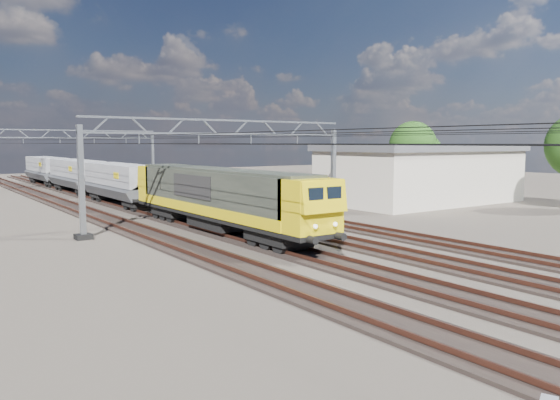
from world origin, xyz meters
TOP-DOWN VIEW (x-y plane):
  - ground at (0.00, 0.00)m, footprint 160.00×160.00m
  - track_outer_west at (-6.00, 0.00)m, footprint 2.60×140.00m
  - track_loco at (-2.00, 0.00)m, footprint 2.60×140.00m
  - track_inner_east at (2.00, 0.00)m, footprint 2.60×140.00m
  - track_outer_east at (6.00, 0.00)m, footprint 2.60×140.00m
  - catenary_gantry_mid at (0.00, 4.00)m, footprint 19.90×0.90m
  - catenary_gantry_far at (0.00, 40.00)m, footprint 19.90×0.90m
  - overhead_wires at (0.00, 8.00)m, footprint 12.03×140.00m
  - locomotive at (-2.00, 1.43)m, footprint 2.76×21.10m
  - hopper_wagon_lead at (-2.00, 19.13)m, footprint 3.38×13.00m
  - hopper_wagon_mid at (-2.00, 33.33)m, footprint 3.38×13.00m
  - hopper_wagon_third at (-2.00, 47.53)m, footprint 3.38×13.00m
  - industrial_shed at (22.00, 6.00)m, footprint 18.60×10.60m
  - tree_far at (30.32, 13.79)m, footprint 5.77×5.37m

SIDE VIEW (x-z plane):
  - ground at x=0.00m, z-range 0.00..0.00m
  - track_outer_west at x=-6.00m, z-range -0.08..0.22m
  - track_loco at x=-2.00m, z-range -0.08..0.22m
  - track_inner_east at x=2.00m, z-range -0.08..0.22m
  - track_outer_east at x=6.00m, z-range -0.08..0.22m
  - hopper_wagon_lead at x=-2.00m, z-range 0.60..3.86m
  - hopper_wagon_mid at x=-2.00m, z-range 0.60..3.86m
  - hopper_wagon_third at x=-2.00m, z-range 0.60..3.86m
  - locomotive at x=-2.00m, z-range 0.52..4.14m
  - industrial_shed at x=22.00m, z-range 0.03..5.43m
  - catenary_gantry_mid at x=0.00m, z-range 0.35..7.46m
  - catenary_gantry_far at x=0.00m, z-range 0.35..7.46m
  - tree_far at x=30.32m, z-range 1.10..9.10m
  - overhead_wires at x=0.00m, z-range 5.48..6.02m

